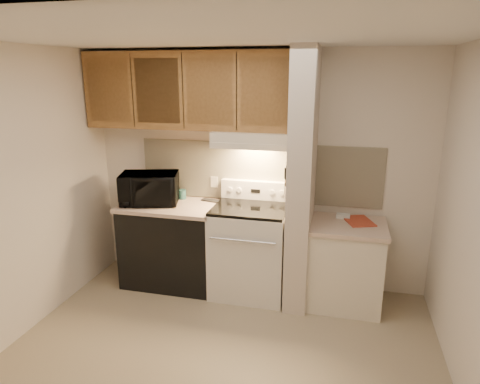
% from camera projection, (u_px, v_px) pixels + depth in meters
% --- Properties ---
extents(floor, '(3.60, 3.60, 0.00)m').
position_uv_depth(floor, '(219.00, 358.00, 3.51)').
color(floor, tan).
rests_on(floor, ground).
extents(ceiling, '(3.60, 3.60, 0.00)m').
position_uv_depth(ceiling, '(214.00, 36.00, 2.84)').
color(ceiling, white).
rests_on(ceiling, wall_back).
extents(wall_back, '(3.60, 2.50, 0.02)m').
position_uv_depth(wall_back, '(258.00, 171.00, 4.58)').
color(wall_back, silver).
rests_on(wall_back, floor).
extents(wall_left, '(0.02, 3.00, 2.50)m').
position_uv_depth(wall_left, '(12.00, 198.00, 3.59)').
color(wall_left, silver).
rests_on(wall_left, floor).
extents(backsplash, '(2.60, 0.02, 0.63)m').
position_uv_depth(backsplash, '(257.00, 172.00, 4.57)').
color(backsplash, '#FFF3CE').
rests_on(backsplash, wall_back).
extents(range_body, '(0.76, 0.65, 0.92)m').
position_uv_depth(range_body, '(250.00, 251.00, 4.47)').
color(range_body, silver).
rests_on(range_body, floor).
extents(oven_window, '(0.50, 0.01, 0.30)m').
position_uv_depth(oven_window, '(243.00, 260.00, 4.16)').
color(oven_window, black).
rests_on(oven_window, range_body).
extents(oven_handle, '(0.65, 0.02, 0.02)m').
position_uv_depth(oven_handle, '(242.00, 241.00, 4.07)').
color(oven_handle, silver).
rests_on(oven_handle, range_body).
extents(cooktop, '(0.74, 0.64, 0.03)m').
position_uv_depth(cooktop, '(250.00, 208.00, 4.34)').
color(cooktop, black).
rests_on(cooktop, range_body).
extents(range_backguard, '(0.76, 0.08, 0.20)m').
position_uv_depth(range_backguard, '(256.00, 190.00, 4.57)').
color(range_backguard, silver).
rests_on(range_backguard, range_body).
extents(range_display, '(0.10, 0.01, 0.04)m').
position_uv_depth(range_display, '(255.00, 191.00, 4.53)').
color(range_display, black).
rests_on(range_display, range_backguard).
extents(range_knob_left_outer, '(0.05, 0.02, 0.05)m').
position_uv_depth(range_knob_left_outer, '(230.00, 189.00, 4.60)').
color(range_knob_left_outer, silver).
rests_on(range_knob_left_outer, range_backguard).
extents(range_knob_left_inner, '(0.05, 0.02, 0.05)m').
position_uv_depth(range_knob_left_inner, '(239.00, 190.00, 4.57)').
color(range_knob_left_inner, silver).
rests_on(range_knob_left_inner, range_backguard).
extents(range_knob_right_inner, '(0.05, 0.02, 0.05)m').
position_uv_depth(range_knob_right_inner, '(272.00, 192.00, 4.49)').
color(range_knob_right_inner, silver).
rests_on(range_knob_right_inner, range_backguard).
extents(range_knob_right_outer, '(0.05, 0.02, 0.05)m').
position_uv_depth(range_knob_right_outer, '(282.00, 193.00, 4.47)').
color(range_knob_right_outer, silver).
rests_on(range_knob_right_outer, range_backguard).
extents(dishwasher_front, '(1.00, 0.63, 0.87)m').
position_uv_depth(dishwasher_front, '(172.00, 245.00, 4.69)').
color(dishwasher_front, black).
rests_on(dishwasher_front, floor).
extents(left_countertop, '(1.04, 0.67, 0.04)m').
position_uv_depth(left_countertop, '(170.00, 206.00, 4.56)').
color(left_countertop, beige).
rests_on(left_countertop, dishwasher_front).
extents(spoon_rest, '(0.24, 0.12, 0.02)m').
position_uv_depth(spoon_rest, '(212.00, 201.00, 4.65)').
color(spoon_rest, black).
rests_on(spoon_rest, left_countertop).
extents(teal_jar, '(0.11, 0.11, 0.10)m').
position_uv_depth(teal_jar, '(182.00, 194.00, 4.74)').
color(teal_jar, '#2C6361').
rests_on(teal_jar, left_countertop).
extents(outlet, '(0.08, 0.01, 0.12)m').
position_uv_depth(outlet, '(214.00, 182.00, 4.70)').
color(outlet, silver).
rests_on(outlet, backsplash).
extents(microwave, '(0.68, 0.55, 0.33)m').
position_uv_depth(microwave, '(150.00, 188.00, 4.55)').
color(microwave, black).
rests_on(microwave, left_countertop).
extents(partition_pillar, '(0.22, 0.70, 2.50)m').
position_uv_depth(partition_pillar, '(302.00, 181.00, 4.13)').
color(partition_pillar, beige).
rests_on(partition_pillar, floor).
extents(pillar_trim, '(0.01, 0.70, 0.04)m').
position_uv_depth(pillar_trim, '(290.00, 176.00, 4.14)').
color(pillar_trim, olive).
rests_on(pillar_trim, partition_pillar).
extents(knife_strip, '(0.02, 0.42, 0.04)m').
position_uv_depth(knife_strip, '(289.00, 175.00, 4.09)').
color(knife_strip, black).
rests_on(knife_strip, partition_pillar).
extents(knife_blade_a, '(0.01, 0.03, 0.16)m').
position_uv_depth(knife_blade_a, '(285.00, 189.00, 3.96)').
color(knife_blade_a, silver).
rests_on(knife_blade_a, knife_strip).
extents(knife_handle_a, '(0.02, 0.02, 0.10)m').
position_uv_depth(knife_handle_a, '(285.00, 173.00, 3.93)').
color(knife_handle_a, black).
rests_on(knife_handle_a, knife_strip).
extents(knife_blade_b, '(0.01, 0.04, 0.18)m').
position_uv_depth(knife_blade_b, '(286.00, 188.00, 4.04)').
color(knife_blade_b, silver).
rests_on(knife_blade_b, knife_strip).
extents(knife_handle_b, '(0.02, 0.02, 0.10)m').
position_uv_depth(knife_handle_b, '(287.00, 171.00, 4.02)').
color(knife_handle_b, black).
rests_on(knife_handle_b, knife_strip).
extents(knife_blade_c, '(0.01, 0.04, 0.20)m').
position_uv_depth(knife_blade_c, '(287.00, 187.00, 4.13)').
color(knife_blade_c, silver).
rests_on(knife_blade_c, knife_strip).
extents(knife_handle_c, '(0.02, 0.02, 0.10)m').
position_uv_depth(knife_handle_c, '(288.00, 170.00, 4.08)').
color(knife_handle_c, black).
rests_on(knife_handle_c, knife_strip).
extents(knife_blade_d, '(0.01, 0.04, 0.16)m').
position_uv_depth(knife_blade_d, '(288.00, 183.00, 4.19)').
color(knife_blade_d, silver).
rests_on(knife_blade_d, knife_strip).
extents(knife_handle_d, '(0.02, 0.02, 0.10)m').
position_uv_depth(knife_handle_d, '(289.00, 168.00, 4.16)').
color(knife_handle_d, black).
rests_on(knife_handle_d, knife_strip).
extents(knife_blade_e, '(0.01, 0.04, 0.18)m').
position_uv_depth(knife_blade_e, '(290.00, 181.00, 4.28)').
color(knife_blade_e, silver).
rests_on(knife_blade_e, knife_strip).
extents(knife_handle_e, '(0.02, 0.02, 0.10)m').
position_uv_depth(knife_handle_e, '(290.00, 166.00, 4.22)').
color(knife_handle_e, black).
rests_on(knife_handle_e, knife_strip).
extents(oven_mitt, '(0.03, 0.11, 0.26)m').
position_uv_depth(oven_mitt, '(291.00, 180.00, 4.33)').
color(oven_mitt, gray).
rests_on(oven_mitt, partition_pillar).
extents(right_cab_base, '(0.70, 0.60, 0.81)m').
position_uv_depth(right_cab_base, '(345.00, 266.00, 4.25)').
color(right_cab_base, silver).
rests_on(right_cab_base, floor).
extents(right_countertop, '(0.74, 0.64, 0.04)m').
position_uv_depth(right_countertop, '(348.00, 226.00, 4.14)').
color(right_countertop, beige).
rests_on(right_countertop, right_cab_base).
extents(red_folder, '(0.34, 0.40, 0.01)m').
position_uv_depth(red_folder, '(359.00, 221.00, 4.20)').
color(red_folder, '#B33F28').
rests_on(red_folder, right_countertop).
extents(white_box, '(0.14, 0.09, 0.04)m').
position_uv_depth(white_box, '(343.00, 216.00, 4.31)').
color(white_box, white).
rests_on(white_box, right_countertop).
extents(range_hood, '(0.78, 0.44, 0.15)m').
position_uv_depth(range_hood, '(254.00, 139.00, 4.27)').
color(range_hood, silver).
rests_on(range_hood, upper_cabinets).
extents(hood_lip, '(0.78, 0.04, 0.06)m').
position_uv_depth(hood_lip, '(249.00, 147.00, 4.08)').
color(hood_lip, silver).
rests_on(hood_lip, range_hood).
extents(upper_cabinets, '(2.18, 0.33, 0.77)m').
position_uv_depth(upper_cabinets, '(189.00, 91.00, 4.35)').
color(upper_cabinets, olive).
rests_on(upper_cabinets, wall_back).
extents(cab_door_a, '(0.46, 0.01, 0.63)m').
position_uv_depth(cab_door_a, '(108.00, 90.00, 4.39)').
color(cab_door_a, olive).
rests_on(cab_door_a, upper_cabinets).
extents(cab_gap_a, '(0.01, 0.01, 0.73)m').
position_uv_depth(cab_gap_a, '(132.00, 91.00, 4.32)').
color(cab_gap_a, black).
rests_on(cab_gap_a, upper_cabinets).
extents(cab_door_b, '(0.46, 0.01, 0.63)m').
position_uv_depth(cab_door_b, '(157.00, 91.00, 4.26)').
color(cab_door_b, olive).
rests_on(cab_door_b, upper_cabinets).
extents(cab_gap_b, '(0.01, 0.01, 0.73)m').
position_uv_depth(cab_gap_b, '(183.00, 91.00, 4.20)').
color(cab_gap_b, black).
rests_on(cab_gap_b, upper_cabinets).
extents(cab_door_c, '(0.46, 0.01, 0.63)m').
position_uv_depth(cab_door_c, '(209.00, 92.00, 4.13)').
color(cab_door_c, olive).
rests_on(cab_door_c, upper_cabinets).
extents(cab_gap_c, '(0.01, 0.01, 0.73)m').
position_uv_depth(cab_gap_c, '(237.00, 92.00, 4.07)').
color(cab_gap_c, black).
rests_on(cab_gap_c, upper_cabinets).
extents(cab_door_d, '(0.46, 0.01, 0.63)m').
position_uv_depth(cab_door_d, '(265.00, 92.00, 4.01)').
color(cab_door_d, olive).
rests_on(cab_door_d, upper_cabinets).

